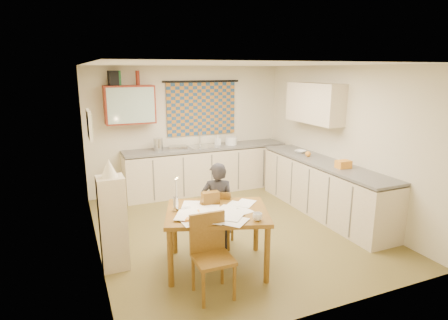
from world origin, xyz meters
name	(u,v)px	position (x,y,z in m)	size (l,w,h in m)	color
floor	(233,229)	(0.00, 0.00, -0.01)	(4.00, 4.50, 0.02)	brown
ceiling	(234,64)	(0.00, 0.00, 2.51)	(4.00, 4.50, 0.02)	white
wall_back	(187,129)	(0.00, 2.26, 1.25)	(4.00, 0.02, 2.50)	beige
wall_front	(331,197)	(0.00, -2.26, 1.25)	(4.00, 0.02, 2.50)	beige
wall_left	(91,164)	(-2.01, 0.00, 1.25)	(0.02, 4.50, 2.50)	beige
wall_right	(341,141)	(2.01, 0.00, 1.25)	(0.02, 4.50, 2.50)	beige
window_blind	(202,109)	(0.30, 2.22, 1.65)	(1.45, 0.03, 1.05)	navy
curtain_rod	(202,81)	(0.30, 2.20, 2.20)	(0.04, 0.04, 1.60)	black
wall_cabinet	(130,105)	(-1.15, 2.08, 1.80)	(0.90, 0.34, 0.70)	maroon
wall_cabinet_glass	(131,105)	(-1.15, 1.91, 1.80)	(0.84, 0.02, 0.64)	#99B2A5
upper_cabinet_right	(314,103)	(1.83, 0.55, 1.85)	(0.34, 1.30, 0.70)	#C8B594
framed_print	(89,125)	(-1.97, 0.40, 1.70)	(0.04, 0.50, 0.40)	beige
print_canvas	(91,125)	(-1.95, 0.40, 1.70)	(0.01, 0.42, 0.32)	#B7B9A2
counter_back	(207,169)	(0.29, 1.95, 0.45)	(3.30, 0.62, 0.92)	#C8B594
counter_right	(323,188)	(1.70, 0.00, 0.45)	(0.62, 2.95, 0.92)	#C8B594
stove	(356,203)	(1.70, -0.80, 0.44)	(0.57, 0.57, 0.89)	white
sink	(203,149)	(0.23, 1.95, 0.88)	(0.55, 0.45, 0.10)	silver
tap	(200,139)	(0.22, 2.13, 1.06)	(0.03, 0.03, 0.28)	silver
dish_rack	(178,148)	(-0.30, 1.95, 0.95)	(0.35, 0.30, 0.06)	silver
kettle	(158,145)	(-0.68, 1.95, 1.04)	(0.18, 0.18, 0.24)	silver
mixing_bowl	(231,141)	(0.84, 1.95, 1.00)	(0.24, 0.24, 0.16)	white
soap_bottle	(218,140)	(0.56, 2.00, 1.02)	(0.12, 0.12, 0.21)	white
bowl	(300,152)	(1.70, 0.73, 0.94)	(0.26, 0.26, 0.05)	white
orange_bag	(343,164)	(1.70, -0.46, 0.98)	(0.22, 0.16, 0.12)	orange
fruit_orange	(308,154)	(1.65, 0.41, 0.97)	(0.10, 0.10, 0.10)	orange
speaker	(113,78)	(-1.41, 2.08, 2.28)	(0.16, 0.20, 0.26)	black
bottle_green	(119,78)	(-1.31, 2.08, 2.28)	(0.07, 0.07, 0.26)	#195926
bottle_brown	(138,78)	(-0.98, 2.08, 2.28)	(0.07, 0.07, 0.26)	maroon
dining_table	(217,239)	(-0.65, -0.98, 0.38)	(1.46, 1.28, 0.75)	brown
chair_far	(219,228)	(-0.41, -0.44, 0.26)	(0.53, 0.53, 0.84)	brown
chair_near	(213,271)	(-0.93, -1.52, 0.28)	(0.41, 0.41, 0.90)	brown
person	(218,206)	(-0.45, -0.50, 0.61)	(0.52, 0.43, 1.23)	black
shelf_stand	(113,223)	(-1.84, -0.50, 0.59)	(0.32, 0.30, 1.19)	#C8B594
lampshade	(109,168)	(-1.84, -0.50, 1.30)	(0.20, 0.20, 0.22)	beige
letter_rack	(210,198)	(-0.64, -0.72, 0.83)	(0.22, 0.10, 0.16)	brown
mug	(257,217)	(-0.34, -1.44, 0.79)	(0.14, 0.14, 0.09)	white
magazine	(179,218)	(-1.16, -1.05, 0.76)	(0.19, 0.25, 0.02)	maroon
book	(184,215)	(-1.07, -0.97, 0.76)	(0.25, 0.29, 0.02)	orange
orange_box	(191,220)	(-1.05, -1.18, 0.77)	(0.12, 0.08, 0.04)	orange
eyeglasses	(233,218)	(-0.58, -1.29, 0.76)	(0.13, 0.04, 0.02)	black
candle_holder	(176,204)	(-1.12, -0.79, 0.84)	(0.06, 0.06, 0.18)	silver
candle	(176,188)	(-1.11, -0.78, 1.04)	(0.02, 0.02, 0.22)	white
candle_flame	(177,178)	(-1.09, -0.78, 1.16)	(0.02, 0.02, 0.02)	#FFCC66
papers	(215,213)	(-0.71, -1.06, 0.76)	(1.20, 1.08, 0.03)	white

